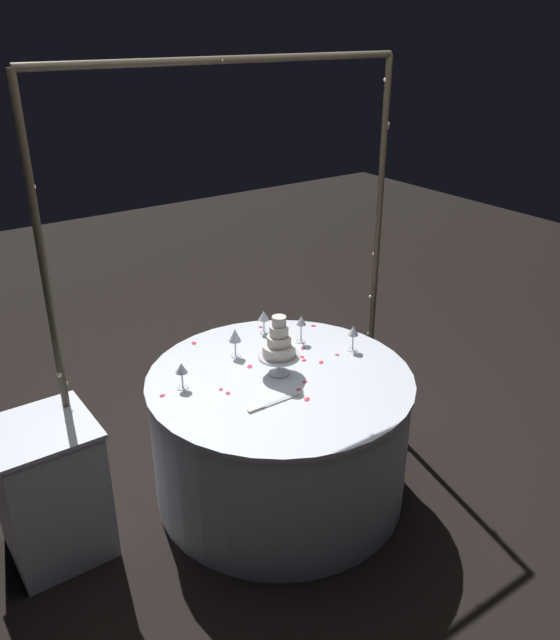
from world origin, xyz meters
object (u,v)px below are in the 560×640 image
(wine_glass_3, at_px, (301,323))
(cake_knife, at_px, (271,404))
(side_table, at_px, (51,490))
(wine_glass_1, at_px, (235,336))
(wine_glass_0, at_px, (264,316))
(tiered_cake, at_px, (279,345))
(decorative_arch, at_px, (238,221))
(wine_glass_2, at_px, (182,369))
(main_table, at_px, (280,435))
(wine_glass_4, at_px, (353,332))

(wine_glass_3, xyz_separation_m, cake_knife, (-0.52, -0.45, -0.11))
(side_table, xyz_separation_m, wine_glass_1, (1.08, 0.06, 0.48))
(wine_glass_0, distance_m, cake_knife, 0.79)
(wine_glass_0, bearing_deg, tiered_cake, -114.70)
(tiered_cake, distance_m, wine_glass_1, 0.31)
(decorative_arch, xyz_separation_m, wine_glass_2, (-0.46, -0.19, -0.63))
(main_table, relative_size, wine_glass_1, 8.57)
(wine_glass_0, xyz_separation_m, wine_glass_1, (-0.29, -0.15, 0.02))
(wine_glass_3, bearing_deg, wine_glass_4, -54.92)
(wine_glass_4, bearing_deg, tiered_cake, 177.88)
(side_table, distance_m, wine_glass_1, 1.19)
(tiered_cake, bearing_deg, wine_glass_3, 36.13)
(wine_glass_1, bearing_deg, tiered_cake, -74.50)
(wine_glass_4, bearing_deg, wine_glass_0, 120.94)
(tiered_cake, distance_m, cake_knife, 0.34)
(wine_glass_2, bearing_deg, decorative_arch, 21.90)
(tiered_cake, bearing_deg, main_table, -115.68)
(decorative_arch, distance_m, tiered_cake, 0.67)
(decorative_arch, relative_size, cake_knife, 7.61)
(decorative_arch, height_order, wine_glass_2, decorative_arch)
(wine_glass_1, bearing_deg, side_table, -176.68)
(cake_knife, bearing_deg, decorative_arch, 71.57)
(wine_glass_4, bearing_deg, wine_glass_3, 125.08)
(main_table, xyz_separation_m, tiered_cake, (0.01, 0.03, 0.53))
(wine_glass_4, distance_m, cake_knife, 0.73)
(decorative_arch, bearing_deg, cake_knife, -108.43)
(side_table, height_order, wine_glass_1, wine_glass_1)
(wine_glass_0, xyz_separation_m, wine_glass_2, (-0.68, -0.29, 0.00))
(wine_glass_1, xyz_separation_m, cake_knife, (-0.12, -0.52, -0.12))
(wine_glass_0, bearing_deg, wine_glass_4, -59.06)
(main_table, xyz_separation_m, wine_glass_4, (0.50, 0.01, 0.47))
(wine_glass_0, height_order, wine_glass_3, wine_glass_3)
(wine_glass_1, distance_m, wine_glass_3, 0.40)
(decorative_arch, xyz_separation_m, wine_glass_1, (-0.07, -0.05, -0.62))
(wine_glass_1, relative_size, wine_glass_2, 1.16)
(tiered_cake, relative_size, wine_glass_3, 2.06)
(decorative_arch, distance_m, cake_knife, 0.95)
(tiered_cake, distance_m, wine_glass_4, 0.49)
(side_table, height_order, wine_glass_3, wine_glass_3)
(side_table, height_order, wine_glass_4, wine_glass_4)
(wine_glass_2, distance_m, wine_glass_3, 0.79)
(main_table, height_order, wine_glass_3, wine_glass_3)
(wine_glass_0, height_order, wine_glass_2, same)
(side_table, xyz_separation_m, wine_glass_3, (1.48, -0.00, 0.48))
(wine_glass_2, bearing_deg, wine_glass_4, -10.47)
(tiered_cake, xyz_separation_m, wine_glass_1, (-0.08, 0.30, -0.05))
(side_table, relative_size, wine_glass_4, 4.82)
(side_table, bearing_deg, wine_glass_3, -0.19)
(main_table, height_order, tiered_cake, tiered_cake)
(side_table, bearing_deg, main_table, -12.83)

